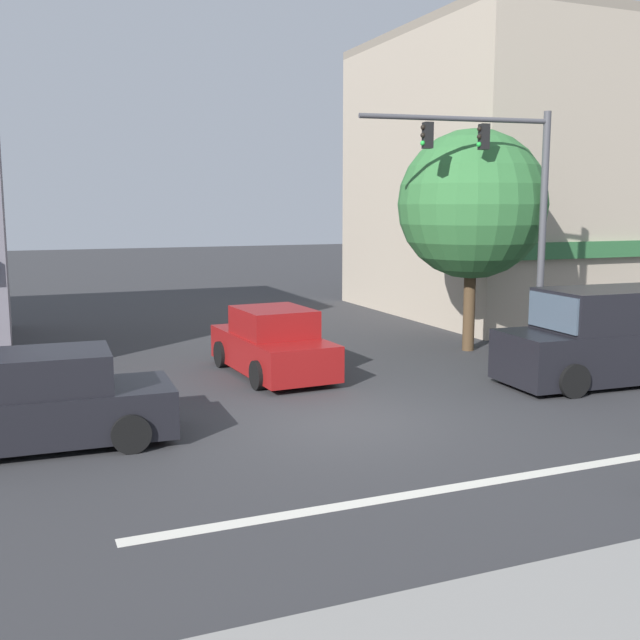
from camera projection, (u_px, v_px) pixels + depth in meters
ground_plane at (344, 423)px, 13.66m from camera, size 120.00×120.00×0.00m
lane_marking_stripe at (446, 489)px, 10.46m from camera, size 9.00×0.24×0.01m
building_right_corner at (544, 177)px, 28.19m from camera, size 12.01×10.52×10.01m
street_tree at (472, 205)px, 19.95m from camera, size 3.97×3.97×5.95m
traffic_light_mast at (508, 195)px, 18.17m from camera, size 4.86×0.76×6.20m
sedan_crossing_rightbound at (46, 404)px, 12.25m from camera, size 4.17×2.02×1.58m
van_waiting_far at (605, 338)px, 16.66m from camera, size 4.69×2.21×2.11m
sedan_crossing_center at (272, 345)px, 17.51m from camera, size 2.05×4.19×1.58m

